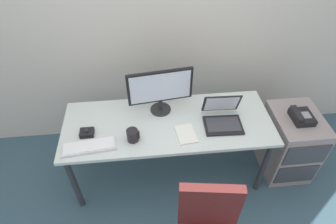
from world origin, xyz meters
The scene contains 11 objects.
ground_plane centered at (0.00, 0.00, 0.00)m, with size 8.00×8.00×0.00m, color #36515E.
back_wall centered at (0.00, 0.69, 1.40)m, with size 6.00×0.10×2.80m, color beige.
desk centered at (0.00, 0.00, 0.63)m, with size 1.76×0.67×0.70m.
file_cabinet centered at (1.16, -0.03, 0.34)m, with size 0.42×0.53×0.67m.
desk_phone centered at (1.15, -0.05, 0.71)m, with size 0.17×0.20×0.09m.
monitor_main centered at (-0.05, 0.16, 0.94)m, with size 0.54×0.18×0.41m.
keyboard centered at (-0.63, -0.21, 0.72)m, with size 0.42×0.18×0.03m.
laptop centered at (0.45, -0.04, 0.76)m, with size 0.32×0.31×0.23m.
trackball_mouse centered at (-0.66, -0.07, 0.73)m, with size 0.11×0.09×0.07m.
coffee_mug centered at (-0.29, -0.16, 0.76)m, with size 0.10×0.09×0.10m.
paper_notepad centered at (0.13, -0.15, 0.71)m, with size 0.15×0.21×0.01m, color white.
Camera 1 is at (-0.17, -1.66, 2.39)m, focal length 30.11 mm.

